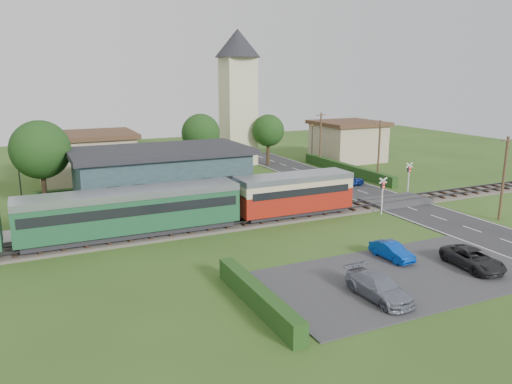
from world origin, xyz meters
name	(u,v)px	position (x,y,z in m)	size (l,w,h in m)	color
ground	(316,222)	(0.00, 0.00, 0.00)	(120.00, 120.00, 0.00)	#2D4C19
railway_track	(304,215)	(0.00, 2.00, 0.11)	(76.00, 3.20, 0.49)	#4C443D
road	(410,208)	(10.00, 0.00, 0.03)	(6.00, 70.00, 0.05)	#28282B
car_park	(400,276)	(-1.50, -12.00, 0.04)	(17.00, 9.00, 0.08)	#333335
crossing_deck	(395,201)	(10.00, 2.00, 0.23)	(6.20, 3.40, 0.45)	#333335
platform	(181,218)	(-10.00, 5.20, 0.23)	(30.00, 3.00, 0.45)	gray
equipment_hut	(78,211)	(-18.00, 5.20, 1.75)	(2.30, 2.30, 2.55)	beige
station_building	(162,176)	(-10.00, 10.99, 2.69)	(16.00, 9.00, 5.30)	#263D41
train	(86,216)	(-17.78, 2.00, 2.18)	(43.20, 2.90, 3.40)	#232328
church_tower	(238,87)	(5.00, 28.00, 10.23)	(6.00, 6.00, 17.60)	beige
house_west	(86,157)	(-15.00, 25.00, 2.79)	(10.80, 8.80, 5.50)	tan
house_east	(348,141)	(20.00, 24.00, 2.80)	(8.80, 8.80, 5.50)	tan
hedge_carpark	(258,297)	(-11.00, -12.00, 0.60)	(0.80, 9.00, 1.20)	#193814
hedge_roadside	(346,169)	(14.20, 16.00, 0.60)	(0.80, 18.00, 1.20)	#193814
hedge_station	(151,188)	(-10.00, 15.50, 0.65)	(22.00, 0.80, 1.30)	#193814
tree_a	(40,150)	(-20.00, 14.00, 5.38)	(5.20, 5.20, 8.00)	#332316
tree_b	(201,133)	(-2.00, 23.00, 5.02)	(4.60, 4.60, 7.34)	#332316
tree_c	(268,131)	(8.00, 25.00, 4.65)	(4.20, 4.20, 6.78)	#332316
utility_pole_b	(504,178)	(14.20, -6.00, 3.63)	(1.40, 0.22, 7.00)	#473321
utility_pole_c	(379,151)	(14.20, 10.00, 3.63)	(1.40, 0.22, 7.00)	#473321
utility_pole_d	(320,139)	(14.20, 22.00, 3.63)	(1.40, 0.22, 7.00)	#473321
crossing_signal_near	(383,190)	(6.40, -0.41, 2.14)	(0.84, 0.28, 3.28)	silver
crossing_signal_far	(409,174)	(13.60, 4.39, 2.14)	(0.84, 0.28, 3.28)	silver
streetlamp_west	(18,166)	(-22.00, 20.00, 3.04)	(0.30, 0.30, 5.15)	#3F3F47
streetlamp_east	(312,138)	(16.00, 27.00, 3.04)	(0.30, 0.30, 5.15)	#3F3F47
car_on_road	(348,180)	(10.16, 9.98, 0.71)	(1.55, 3.85, 1.31)	navy
car_park_blue	(392,251)	(-0.10, -9.50, 0.63)	(1.16, 3.32, 1.10)	#0536A4
car_park_silver	(379,287)	(-4.65, -13.87, 0.72)	(1.80, 4.42, 1.28)	gray
car_park_dark	(473,259)	(3.45, -12.90, 0.68)	(2.00, 4.33, 1.20)	black
pedestrian_near	(274,195)	(-1.33, 5.08, 1.32)	(0.63, 0.42, 1.73)	gray
pedestrian_far	(98,214)	(-16.62, 4.92, 1.38)	(0.90, 0.70, 1.86)	gray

